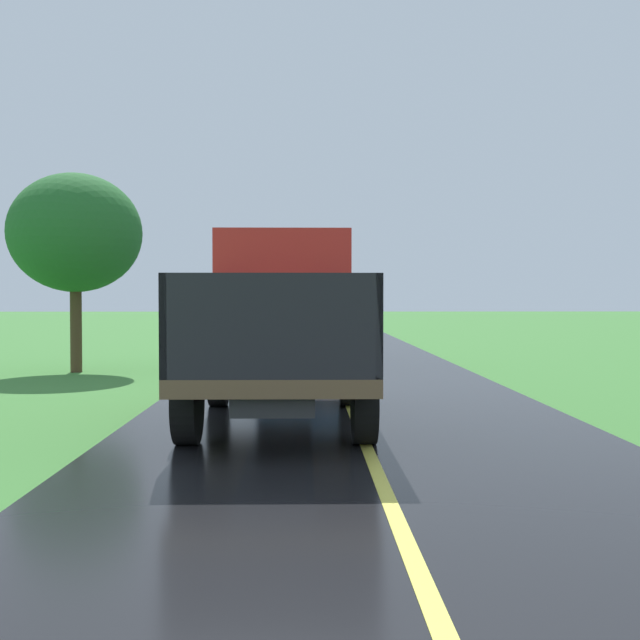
% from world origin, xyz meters
% --- Properties ---
extents(banana_truck_near, '(2.38, 5.82, 2.80)m').
position_xyz_m(banana_truck_near, '(-1.06, 9.95, 1.48)').
color(banana_truck_near, '#2D2D30').
rests_on(banana_truck_near, road_surface).
extents(banana_truck_far, '(2.38, 5.81, 2.80)m').
position_xyz_m(banana_truck_far, '(-0.73, 20.41, 1.47)').
color(banana_truck_far, '#2D2D30').
rests_on(banana_truck_far, road_surface).
extents(roadside_tree_near_left, '(3.21, 3.21, 4.84)m').
position_xyz_m(roadside_tree_near_left, '(-6.30, 17.49, 3.38)').
color(roadside_tree_near_left, '#4C3823').
rests_on(roadside_tree_near_left, ground).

